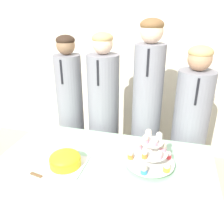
{
  "coord_description": "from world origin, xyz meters",
  "views": [
    {
      "loc": [
        0.41,
        -1.0,
        1.73
      ],
      "look_at": [
        0.04,
        0.43,
        1.08
      ],
      "focal_mm": 38.0,
      "sensor_mm": 36.0,
      "label": 1
    }
  ],
  "objects_px": {
    "round_cake": "(65,160)",
    "student_0": "(71,115)",
    "student_2": "(146,116)",
    "cupcake_stand": "(151,152)",
    "student_1": "(104,118)",
    "student_3": "(189,132)",
    "cake_knife": "(43,178)"
  },
  "relations": [
    {
      "from": "cake_knife",
      "to": "student_3",
      "type": "distance_m",
      "value": 1.32
    },
    {
      "from": "student_0",
      "to": "student_1",
      "type": "xyz_separation_m",
      "value": [
        0.35,
        0.0,
        0.0
      ]
    },
    {
      "from": "cake_knife",
      "to": "student_2",
      "type": "bearing_deg",
      "value": 71.12
    },
    {
      "from": "student_2",
      "to": "student_3",
      "type": "relative_size",
      "value": 1.13
    },
    {
      "from": "cake_knife",
      "to": "student_3",
      "type": "xyz_separation_m",
      "value": [
        0.94,
        0.93,
        -0.02
      ]
    },
    {
      "from": "student_1",
      "to": "student_0",
      "type": "bearing_deg",
      "value": -180.0
    },
    {
      "from": "cupcake_stand",
      "to": "student_3",
      "type": "distance_m",
      "value": 0.71
    },
    {
      "from": "round_cake",
      "to": "cupcake_stand",
      "type": "distance_m",
      "value": 0.59
    },
    {
      "from": "cake_knife",
      "to": "cupcake_stand",
      "type": "bearing_deg",
      "value": 35.52
    },
    {
      "from": "cake_knife",
      "to": "round_cake",
      "type": "bearing_deg",
      "value": 72.31
    },
    {
      "from": "cake_knife",
      "to": "student_1",
      "type": "bearing_deg",
      "value": 93.36
    },
    {
      "from": "cupcake_stand",
      "to": "student_3",
      "type": "relative_size",
      "value": 0.23
    },
    {
      "from": "cupcake_stand",
      "to": "student_2",
      "type": "xyz_separation_m",
      "value": [
        -0.11,
        0.64,
        -0.03
      ]
    },
    {
      "from": "round_cake",
      "to": "student_2",
      "type": "xyz_separation_m",
      "value": [
        0.46,
        0.77,
        0.04
      ]
    },
    {
      "from": "student_0",
      "to": "student_1",
      "type": "relative_size",
      "value": 0.98
    },
    {
      "from": "round_cake",
      "to": "student_3",
      "type": "height_order",
      "value": "student_3"
    },
    {
      "from": "round_cake",
      "to": "student_1",
      "type": "xyz_separation_m",
      "value": [
        0.05,
        0.77,
        -0.03
      ]
    },
    {
      "from": "student_0",
      "to": "student_3",
      "type": "height_order",
      "value": "student_0"
    },
    {
      "from": "round_cake",
      "to": "student_3",
      "type": "bearing_deg",
      "value": 42.15
    },
    {
      "from": "round_cake",
      "to": "cupcake_stand",
      "type": "height_order",
      "value": "cupcake_stand"
    },
    {
      "from": "student_2",
      "to": "cake_knife",
      "type": "bearing_deg",
      "value": -120.48
    },
    {
      "from": "round_cake",
      "to": "student_0",
      "type": "bearing_deg",
      "value": 111.14
    },
    {
      "from": "round_cake",
      "to": "student_0",
      "type": "distance_m",
      "value": 0.83
    },
    {
      "from": "student_2",
      "to": "student_3",
      "type": "height_order",
      "value": "student_2"
    },
    {
      "from": "cupcake_stand",
      "to": "student_1",
      "type": "height_order",
      "value": "student_1"
    },
    {
      "from": "round_cake",
      "to": "student_1",
      "type": "height_order",
      "value": "student_1"
    },
    {
      "from": "round_cake",
      "to": "cake_knife",
      "type": "height_order",
      "value": "round_cake"
    },
    {
      "from": "cupcake_stand",
      "to": "student_3",
      "type": "bearing_deg",
      "value": 66.01
    },
    {
      "from": "cake_knife",
      "to": "student_0",
      "type": "xyz_separation_m",
      "value": [
        -0.21,
        0.93,
        0.01
      ]
    },
    {
      "from": "student_2",
      "to": "student_0",
      "type": "bearing_deg",
      "value": -180.0
    },
    {
      "from": "cupcake_stand",
      "to": "student_3",
      "type": "height_order",
      "value": "student_3"
    },
    {
      "from": "round_cake",
      "to": "student_0",
      "type": "height_order",
      "value": "student_0"
    }
  ]
}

